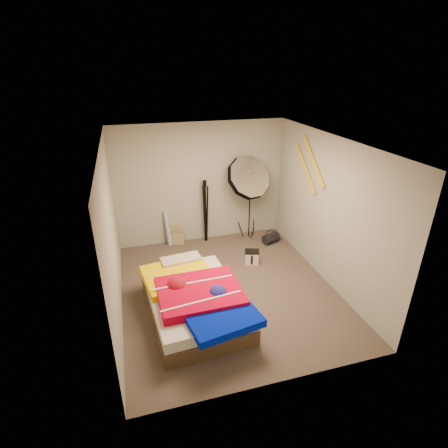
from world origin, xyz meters
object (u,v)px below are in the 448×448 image
object	(u,v)px
camera_case	(252,258)
bed	(195,299)
photo_umbrella	(247,178)
camera_tripod	(205,207)
duffel_bag	(271,238)
wrapping_roll	(168,229)
tote_bag	(176,236)

from	to	relation	value
camera_case	bed	bearing A→B (deg)	-119.85
camera_case	photo_umbrella	distance (m)	1.60
camera_tripod	camera_case	bearing A→B (deg)	-61.95
camera_tripod	photo_umbrella	bearing A→B (deg)	-14.74
duffel_bag	camera_tripod	world-z (taller)	camera_tripod
duffel_bag	bed	world-z (taller)	bed
camera_case	camera_tripod	bearing A→B (deg)	137.16
bed	photo_umbrella	bearing A→B (deg)	53.96
wrapping_roll	camera_tripod	distance (m)	0.90
tote_bag	photo_umbrella	distance (m)	1.93
wrapping_roll	photo_umbrella	size ratio (longest dim) A/B	0.38
duffel_bag	camera_tripod	xyz separation A→B (m)	(-1.31, 0.49, 0.67)
duffel_bag	bed	size ratio (longest dim) A/B	0.16
tote_bag	duffel_bag	distance (m)	2.03
wrapping_roll	bed	world-z (taller)	wrapping_roll
wrapping_roll	camera_case	world-z (taller)	wrapping_roll
tote_bag	camera_tripod	size ratio (longest dim) A/B	0.26
camera_case	photo_umbrella	world-z (taller)	photo_umbrella
tote_bag	photo_umbrella	world-z (taller)	photo_umbrella
bed	camera_tripod	xyz separation A→B (m)	(0.72, 2.35, 0.50)
bed	photo_umbrella	world-z (taller)	photo_umbrella
photo_umbrella	camera_tripod	xyz separation A→B (m)	(-0.83, 0.22, -0.61)
bed	tote_bag	bearing A→B (deg)	88.29
camera_tripod	tote_bag	bearing A→B (deg)	176.82
bed	duffel_bag	bearing A→B (deg)	42.47
duffel_bag	camera_tripod	distance (m)	1.55
wrapping_roll	camera_case	xyz separation A→B (m)	(1.43, -1.21, -0.25)
camera_case	duffel_bag	xyz separation A→B (m)	(0.69, 0.69, -0.02)
camera_case	camera_tripod	size ratio (longest dim) A/B	0.19
photo_umbrella	camera_case	bearing A→B (deg)	-101.92
tote_bag	duffel_bag	xyz separation A→B (m)	(1.96, -0.52, -0.07)
tote_bag	photo_umbrella	xyz separation A→B (m)	(1.48, -0.25, 1.22)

